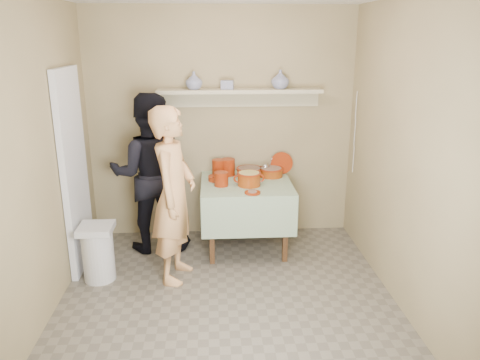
{
  "coord_description": "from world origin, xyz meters",
  "views": [
    {
      "loc": [
        -0.12,
        -3.53,
        2.27
      ],
      "look_at": [
        0.15,
        0.75,
        0.95
      ],
      "focal_mm": 35.0,
      "sensor_mm": 36.0,
      "label": 1
    }
  ],
  "objects": [
    {
      "name": "cazuela_meat_a",
      "position": [
        0.3,
        1.5,
        0.82
      ],
      "size": [
        0.3,
        0.3,
        0.1
      ],
      "color": "#6D2608",
      "rests_on": "serving_table"
    },
    {
      "name": "empty_bowl",
      "position": [
        -0.07,
        1.36,
        0.79
      ],
      "size": [
        0.18,
        0.18,
        0.05
      ],
      "primitive_type": "cylinder",
      "color": "maroon",
      "rests_on": "serving_table"
    },
    {
      "name": "room_shell",
      "position": [
        0.0,
        0.0,
        1.61
      ],
      "size": [
        3.04,
        3.54,
        2.62
      ],
      "color": "#96865C",
      "rests_on": "ground"
    },
    {
      "name": "serving_table",
      "position": [
        0.25,
        1.28,
        0.64
      ],
      "size": [
        0.97,
        0.97,
        0.76
      ],
      "color": "#4C2D16",
      "rests_on": "ground"
    },
    {
      "name": "front_plate",
      "position": [
        0.28,
        0.89,
        0.77
      ],
      "size": [
        0.16,
        0.16,
        0.03
      ],
      "color": "maroon",
      "rests_on": "serving_table"
    },
    {
      "name": "cazuela_meat_b",
      "position": [
        0.55,
        1.48,
        0.82
      ],
      "size": [
        0.28,
        0.28,
        0.1
      ],
      "color": "#6D2608",
      "rests_on": "serving_table"
    },
    {
      "name": "trash_bin",
      "position": [
        -1.22,
        0.64,
        0.28
      ],
      "size": [
        0.32,
        0.32,
        0.56
      ],
      "color": "silver",
      "rests_on": "ground"
    },
    {
      "name": "ground",
      "position": [
        0.0,
        0.0,
        0.0
      ],
      "size": [
        3.5,
        3.5,
        0.0
      ],
      "primitive_type": "plane",
      "color": "#645C4E",
      "rests_on": "ground"
    },
    {
      "name": "person_helper",
      "position": [
        -0.79,
        1.33,
        0.86
      ],
      "size": [
        0.89,
        0.72,
        1.72
      ],
      "primitive_type": "imported",
      "rotation": [
        0.0,
        0.0,
        -3.06
      ],
      "color": "black",
      "rests_on": "ground"
    },
    {
      "name": "wall_shelf",
      "position": [
        0.2,
        1.65,
        1.67
      ],
      "size": [
        1.8,
        0.25,
        0.21
      ],
      "color": "tan",
      "rests_on": "room_shell"
    },
    {
      "name": "vase_left",
      "position": [
        -0.29,
        1.6,
        1.81
      ],
      "size": [
        0.25,
        0.25,
        0.19
      ],
      "primitive_type": "imported",
      "rotation": [
        0.0,
        0.0,
        0.55
      ],
      "color": "navy",
      "rests_on": "wall_shelf"
    },
    {
      "name": "tile_panel",
      "position": [
        -1.46,
        0.95,
        1.0
      ],
      "size": [
        0.06,
        0.7,
        2.0
      ],
      "primitive_type": "cube",
      "color": "silver",
      "rests_on": "ground"
    },
    {
      "name": "vase_right",
      "position": [
        0.64,
        1.61,
        1.82
      ],
      "size": [
        0.23,
        0.23,
        0.2
      ],
      "primitive_type": "imported",
      "rotation": [
        0.0,
        0.0,
        0.19
      ],
      "color": "navy",
      "rests_on": "wall_shelf"
    },
    {
      "name": "ceramic_box",
      "position": [
        0.07,
        1.61,
        1.77
      ],
      "size": [
        0.15,
        0.12,
        0.1
      ],
      "primitive_type": "cube",
      "rotation": [
        0.0,
        0.0,
        -0.21
      ],
      "color": "navy",
      "rests_on": "wall_shelf"
    },
    {
      "name": "ladle",
      "position": [
        0.49,
        1.5,
        0.87
      ],
      "size": [
        0.08,
        0.26,
        0.19
      ],
      "color": "silver",
      "rests_on": "cazuela_meat_b"
    },
    {
      "name": "plate_stack_a",
      "position": [
        -0.04,
        1.52,
        0.86
      ],
      "size": [
        0.14,
        0.14,
        0.19
      ],
      "primitive_type": "cylinder",
      "color": "maroon",
      "rests_on": "serving_table"
    },
    {
      "name": "cazuela_rice",
      "position": [
        0.27,
        1.16,
        0.85
      ],
      "size": [
        0.33,
        0.25,
        0.14
      ],
      "color": "#6D2608",
      "rests_on": "serving_table"
    },
    {
      "name": "plate_stack_b",
      "position": [
        0.06,
        1.56,
        0.86
      ],
      "size": [
        0.16,
        0.16,
        0.19
      ],
      "primitive_type": "cylinder",
      "color": "maroon",
      "rests_on": "serving_table"
    },
    {
      "name": "propped_lid",
      "position": [
        0.68,
        1.6,
        0.88
      ],
      "size": [
        0.26,
        0.12,
        0.24
      ],
      "primitive_type": "cylinder",
      "rotation": [
        1.2,
        0.0,
        -0.05
      ],
      "color": "maroon",
      "rests_on": "serving_table"
    },
    {
      "name": "bowl_stack",
      "position": [
        -0.02,
        1.17,
        0.83
      ],
      "size": [
        0.15,
        0.15,
        0.15
      ],
      "primitive_type": "cylinder",
      "color": "maroon",
      "rests_on": "serving_table"
    },
    {
      "name": "electrical_cord",
      "position": [
        1.47,
        1.48,
        1.25
      ],
      "size": [
        0.01,
        0.05,
        0.9
      ],
      "color": "silver",
      "rests_on": "wall_shelf"
    },
    {
      "name": "person_cook",
      "position": [
        -0.48,
        0.64,
        0.84
      ],
      "size": [
        0.53,
        0.69,
        1.69
      ],
      "primitive_type": "imported",
      "rotation": [
        0.0,
        0.0,
        1.35
      ],
      "color": "tan",
      "rests_on": "ground"
    }
  ]
}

